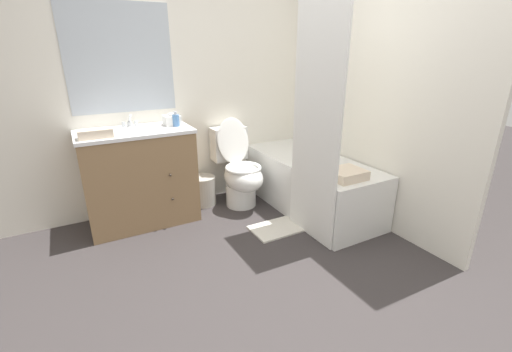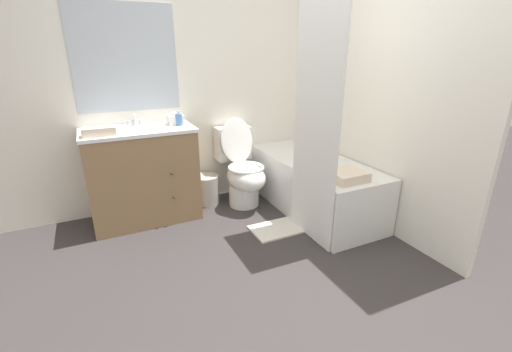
{
  "view_description": "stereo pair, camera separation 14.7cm",
  "coord_description": "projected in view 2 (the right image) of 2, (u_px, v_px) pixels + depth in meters",
  "views": [
    {
      "loc": [
        -1.19,
        -1.62,
        1.56
      ],
      "look_at": [
        0.13,
        0.78,
        0.53
      ],
      "focal_mm": 24.0,
      "sensor_mm": 36.0,
      "label": 1
    },
    {
      "loc": [
        -1.06,
        -1.69,
        1.56
      ],
      "look_at": [
        0.13,
        0.78,
        0.53
      ],
      "focal_mm": 24.0,
      "sensor_mm": 36.0,
      "label": 2
    }
  ],
  "objects": [
    {
      "name": "soap_dispenser",
      "position": [
        179.0,
        119.0,
        3.15
      ],
      "size": [
        0.06,
        0.06,
        0.14
      ],
      "color": "#4C7AB2",
      "rests_on": "vanity_cabinet"
    },
    {
      "name": "wall_right",
      "position": [
        357.0,
        84.0,
        3.19
      ],
      "size": [
        0.05,
        2.73,
        2.5
      ],
      "color": "white",
      "rests_on": "ground_plane"
    },
    {
      "name": "ground_plane",
      "position": [
        288.0,
        285.0,
        2.4
      ],
      "size": [
        14.0,
        14.0,
        0.0
      ],
      "primitive_type": "plane",
      "color": "#383333"
    },
    {
      "name": "vanity_cabinet",
      "position": [
        143.0,
        174.0,
        3.2
      ],
      "size": [
        0.98,
        0.55,
        0.89
      ],
      "color": "olive",
      "rests_on": "ground_plane"
    },
    {
      "name": "bathtub",
      "position": [
        313.0,
        184.0,
        3.46
      ],
      "size": [
        0.66,
        1.56,
        0.53
      ],
      "color": "white",
      "rests_on": "ground_plane"
    },
    {
      "name": "tissue_box",
      "position": [
        175.0,
        119.0,
        3.21
      ],
      "size": [
        0.14,
        0.15,
        0.11
      ],
      "color": "white",
      "rests_on": "vanity_cabinet"
    },
    {
      "name": "wall_back",
      "position": [
        202.0,
        81.0,
        3.44
      ],
      "size": [
        8.0,
        0.06,
        2.5
      ],
      "color": "white",
      "rests_on": "ground_plane"
    },
    {
      "name": "toilet",
      "position": [
        242.0,
        171.0,
        3.54
      ],
      "size": [
        0.37,
        0.68,
        0.9
      ],
      "color": "white",
      "rests_on": "ground_plane"
    },
    {
      "name": "wastebasket",
      "position": [
        207.0,
        189.0,
        3.63
      ],
      "size": [
        0.26,
        0.26,
        0.31
      ],
      "color": "#B7B2A8",
      "rests_on": "ground_plane"
    },
    {
      "name": "shower_curtain",
      "position": [
        316.0,
        129.0,
        2.69
      ],
      "size": [
        0.01,
        0.59,
        1.91
      ],
      "color": "white",
      "rests_on": "ground_plane"
    },
    {
      "name": "hand_towel_folded",
      "position": [
        99.0,
        132.0,
        2.78
      ],
      "size": [
        0.26,
        0.13,
        0.07
      ],
      "color": "beige",
      "rests_on": "vanity_cabinet"
    },
    {
      "name": "bath_mat",
      "position": [
        279.0,
        228.0,
        3.14
      ],
      "size": [
        0.51,
        0.32,
        0.02
      ],
      "color": "silver",
      "rests_on": "ground_plane"
    },
    {
      "name": "bath_towel_folded",
      "position": [
        347.0,
        176.0,
        2.83
      ],
      "size": [
        0.29,
        0.26,
        0.08
      ],
      "color": "beige",
      "rests_on": "bathtub"
    },
    {
      "name": "sink_faucet",
      "position": [
        134.0,
        121.0,
        3.18
      ],
      "size": [
        0.14,
        0.12,
        0.12
      ],
      "color": "silver",
      "rests_on": "vanity_cabinet"
    }
  ]
}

